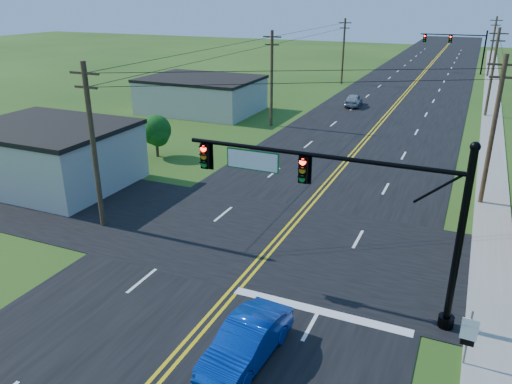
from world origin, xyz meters
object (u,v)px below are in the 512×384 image
at_px(signal_mast_far, 456,44).
at_px(blue_car, 246,342).
at_px(signal_mast_main, 341,197).
at_px(route_sign, 469,334).

xyz_separation_m(signal_mast_far, blue_car, (-1.94, -76.81, -3.80)).
bearing_deg(signal_mast_main, route_sign, -21.20).
bearing_deg(signal_mast_far, route_sign, -86.05).
height_order(signal_mast_main, blue_car, signal_mast_main).
distance_m(signal_mast_main, route_sign, 6.56).
bearing_deg(signal_mast_main, blue_car, -110.88).
bearing_deg(blue_car, signal_mast_far, 93.13).
bearing_deg(route_sign, signal_mast_far, 95.84).
relative_size(signal_mast_far, blue_car, 2.42).
height_order(signal_mast_far, blue_car, signal_mast_far).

